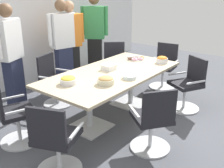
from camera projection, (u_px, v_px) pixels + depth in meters
name	position (u px, v px, depth m)	size (l,w,h in m)	color
ground_plane	(112.00, 114.00, 4.59)	(10.00, 10.00, 0.01)	#4C4F56
back_wall	(19.00, 19.00, 5.48)	(8.00, 0.10, 2.80)	white
conference_table	(112.00, 80.00, 4.36)	(2.40, 1.20, 0.75)	#CCB793
office_chair_0	(153.00, 123.00, 3.48)	(0.76, 0.76, 0.91)	silver
office_chair_1	(188.00, 87.00, 4.67)	(0.73, 0.73, 0.91)	silver
office_chair_2	(164.00, 68.00, 5.66)	(0.62, 0.62, 0.91)	silver
office_chair_3	(115.00, 67.00, 5.75)	(0.76, 0.76, 0.91)	silver
office_chair_4	(54.00, 83.00, 4.85)	(0.66, 0.66, 0.91)	silver
office_chair_5	(13.00, 116.00, 3.65)	(0.69, 0.69, 0.91)	silver
office_chair_6	(55.00, 143.00, 3.04)	(0.71, 0.71, 0.91)	silver
person_standing_0	(11.00, 54.00, 4.66)	(0.60, 0.36, 1.79)	#232842
person_standing_1	(63.00, 43.00, 5.47)	(0.61, 0.32, 1.79)	#232842
person_standing_2	(70.00, 42.00, 5.64)	(0.59, 0.39, 1.76)	black
person_standing_3	(95.00, 34.00, 6.13)	(0.43, 0.54, 1.88)	black
snack_bowl_cookies	(106.00, 80.00, 3.81)	(0.25, 0.25, 0.11)	beige
snack_bowl_chips_yellow	(68.00, 80.00, 3.82)	(0.24, 0.24, 0.11)	white
snack_bowl_chips_orange	(162.00, 60.00, 4.80)	(0.20, 0.20, 0.12)	white
donut_platter	(135.00, 58.00, 5.05)	(0.33, 0.34, 0.04)	white
plate_stack	(130.00, 77.00, 4.04)	(0.21, 0.21, 0.05)	white
napkin_pile	(109.00, 67.00, 4.43)	(0.19, 0.19, 0.09)	white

